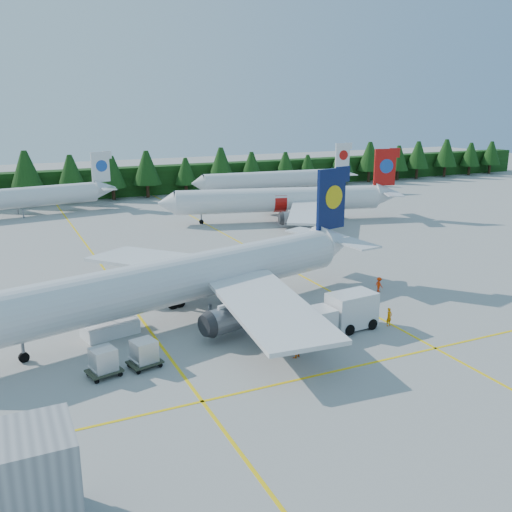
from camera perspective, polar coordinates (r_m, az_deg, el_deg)
name	(u,v)px	position (r m, az deg, el deg)	size (l,w,h in m)	color
ground	(332,334)	(49.78, 7.64, -7.77)	(320.00, 320.00, 0.00)	#9E9F99
taxi_stripe_a	(119,289)	(62.48, -13.53, -3.24)	(0.25, 120.00, 0.01)	yellow
taxi_stripe_b	(285,267)	(68.93, 2.93, -1.09)	(0.25, 120.00, 0.01)	yellow
taxi_stripe_cross	(375,362)	(45.32, 11.78, -10.35)	(80.00, 0.25, 0.01)	yellow
treeline_hedge	(122,182)	(124.05, -13.24, 7.23)	(220.00, 4.00, 6.00)	black
terminal_building	(8,490)	(29.54, -23.59, -20.65)	(6.00, 4.00, 5.20)	#92959A
airliner_navy	(170,283)	(51.26, -8.62, -2.67)	(41.95, 34.11, 12.41)	silver
airliner_red	(275,200)	(94.84, 1.88, 5.58)	(39.35, 31.98, 11.66)	silver
airliner_far_left	(2,199)	(106.82, -24.09, 5.23)	(35.74, 8.14, 10.43)	silver
airliner_far_right	(268,180)	(122.34, 1.24, 7.65)	(36.06, 6.38, 10.49)	silver
airstairs	(108,324)	(50.78, -14.57, -6.59)	(4.92, 6.69, 4.07)	silver
service_truck	(340,313)	(50.09, 8.44, -5.69)	(6.84, 2.96, 3.21)	white
uld_pair	(124,356)	(43.55, -13.05, -9.76)	(5.73, 2.47, 1.81)	#363C2C
crew_a	(389,317)	(52.20, 13.17, -5.95)	(0.61, 0.40, 1.66)	orange
crew_b	(295,348)	(44.93, 3.95, -9.14)	(0.80, 0.62, 1.64)	#FF6E05
crew_c	(379,284)	(61.15, 12.21, -2.79)	(0.65, 0.44, 1.57)	#FF3505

